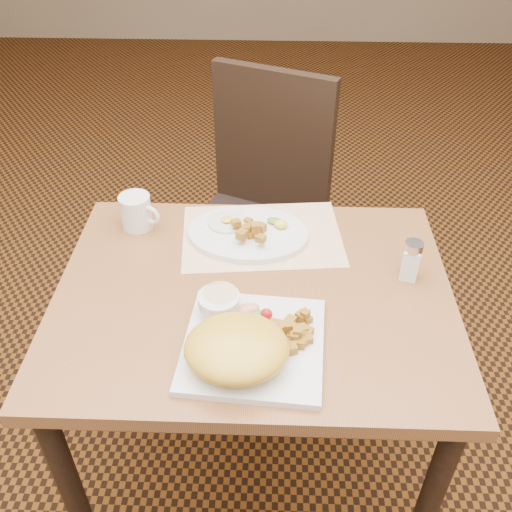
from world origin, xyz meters
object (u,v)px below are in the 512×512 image
object	(u,v)px
chair_far	(259,204)
plate_oval	(248,234)
table	(254,325)
coffee_mug	(137,212)
plate_square	(254,345)
salt_shaker	(411,260)

from	to	relation	value
chair_far	plate_oval	distance (m)	0.52
table	plate_oval	world-z (taller)	plate_oval
chair_far	coffee_mug	distance (m)	0.58
plate_square	coffee_mug	distance (m)	0.52
table	coffee_mug	size ratio (longest dim) A/B	8.35
salt_shaker	coffee_mug	size ratio (longest dim) A/B	0.93
plate_square	salt_shaker	size ratio (longest dim) A/B	2.80
plate_square	plate_oval	xyz separation A→B (m)	(-0.03, 0.37, 0.00)
chair_far	salt_shaker	xyz separation A→B (m)	(0.37, -0.61, 0.26)
plate_square	plate_oval	bearing A→B (deg)	94.34
salt_shaker	table	bearing A→B (deg)	-170.02
table	plate_square	xyz separation A→B (m)	(0.01, -0.17, 0.12)
plate_oval	coffee_mug	world-z (taller)	coffee_mug
chair_far	coffee_mug	bearing A→B (deg)	77.76
chair_far	coffee_mug	world-z (taller)	chair_far
plate_square	coffee_mug	size ratio (longest dim) A/B	2.60
plate_oval	salt_shaker	world-z (taller)	salt_shaker
plate_oval	salt_shaker	xyz separation A→B (m)	(0.38, -0.14, 0.04)
coffee_mug	plate_oval	bearing A→B (deg)	-7.69
chair_far	coffee_mug	size ratio (longest dim) A/B	9.00
chair_far	table	bearing A→B (deg)	113.38
plate_square	salt_shaker	xyz separation A→B (m)	(0.35, 0.23, 0.04)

